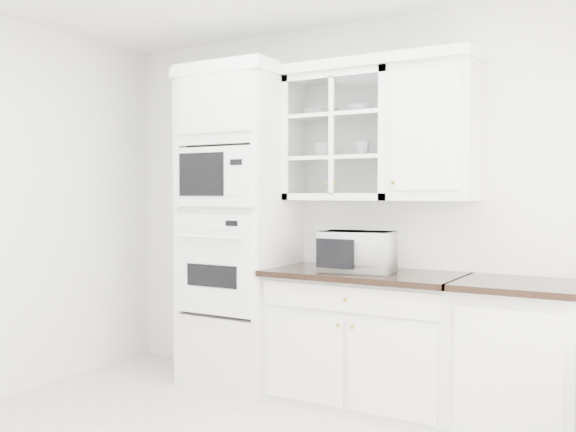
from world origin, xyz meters
The scene contains 12 objects.
room_shell centered at (0.00, 0.43, 1.78)m, with size 4.00×3.50×2.70m.
oven_column centered at (-0.75, 1.42, 1.20)m, with size 0.76×0.68×2.40m.
base_cabinet_run centered at (0.28, 1.45, 0.46)m, with size 1.32×0.67×0.92m.
extra_base_cabinet centered at (1.28, 1.45, 0.46)m, with size 0.72×0.67×0.92m.
upper_cabinet_glass centered at (0.03, 1.58, 1.85)m, with size 0.80×0.33×0.90m.
upper_cabinet_solid centered at (0.71, 1.58, 1.85)m, with size 0.55×0.33×0.90m, color white.
crown_molding centered at (-0.07, 1.56, 2.33)m, with size 2.14×0.38×0.07m, color white.
countertop_microwave centered at (0.25, 1.39, 1.06)m, with size 0.47×0.39×0.27m, color white.
bowl_a centered at (-0.15, 1.60, 2.04)m, with size 0.23×0.23×0.06m, color white.
bowl_b centered at (0.16, 1.58, 2.04)m, with size 0.19×0.19×0.06m, color white.
cup_a centered at (-0.12, 1.58, 1.76)m, with size 0.13×0.13×0.10m, color white.
cup_b centered at (0.20, 1.57, 1.76)m, with size 0.11×0.11×0.10m, color white.
Camera 1 is at (2.06, -2.55, 1.45)m, focal length 40.00 mm.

